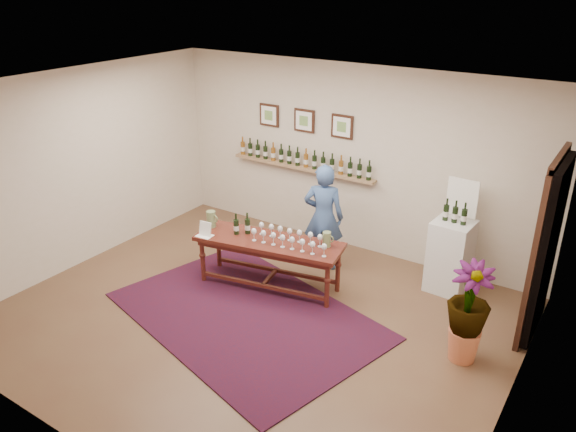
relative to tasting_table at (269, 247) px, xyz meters
The scene contains 14 objects.
ground 1.01m from the tasting_table, 69.90° to the right, with size 6.00×6.00×0.00m, color brown.
room_shell 2.68m from the tasting_table, 24.56° to the left, with size 6.00×6.00×6.00m.
rug 0.98m from the tasting_table, 76.88° to the right, with size 3.29×2.19×0.02m, color #4F0E16.
tasting_table is the anchor object (origin of this frame).
table_glasses 0.32m from the tasting_table, ahead, with size 1.33×0.31×0.18m, color silver, non-canonical shape.
table_bottles 0.49m from the tasting_table, behind, with size 0.29×0.17×0.32m, color black, non-canonical shape.
pitcher_left 0.94m from the tasting_table, behind, with size 0.15×0.15×0.23m, color #6A7A4C, non-canonical shape.
pitcher_right 0.80m from the tasting_table, 19.37° to the left, with size 0.13×0.13×0.20m, color #6A7A4C, non-canonical shape.
menu_card 0.89m from the tasting_table, 155.76° to the right, with size 0.22×0.16×0.20m, color white.
display_pedestal 2.41m from the tasting_table, 31.56° to the left, with size 0.50×0.50×0.99m, color silver.
pedestal_bottles 2.46m from the tasting_table, 31.29° to the left, with size 0.31×0.08×0.31m, color black, non-canonical shape.
info_sign 2.60m from the tasting_table, 34.77° to the left, with size 0.41×0.02×0.56m, color white.
potted_plant 2.69m from the tasting_table, ahead, with size 0.68×0.68×1.02m.
person 0.96m from the tasting_table, 70.02° to the left, with size 0.57×0.37×1.56m, color #395688.
Camera 1 is at (3.59, -4.68, 3.96)m, focal length 35.00 mm.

